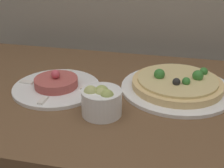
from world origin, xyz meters
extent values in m
cube|color=brown|center=(0.00, 0.33, 0.75)|extent=(1.30, 0.67, 0.03)
cylinder|color=brown|center=(-0.59, 0.61, 0.36)|extent=(0.06, 0.06, 0.73)
cylinder|color=white|center=(0.09, 0.39, 0.77)|extent=(0.32, 0.32, 0.01)
cylinder|color=#E5C17F|center=(0.09, 0.39, 0.78)|extent=(0.26, 0.26, 0.02)
cylinder|color=#E0C684|center=(0.09, 0.39, 0.80)|extent=(0.23, 0.23, 0.01)
sphere|color=black|center=(0.08, 0.35, 0.81)|extent=(0.02, 0.02, 0.02)
sphere|color=#387F33|center=(0.14, 0.40, 0.81)|extent=(0.03, 0.03, 0.03)
sphere|color=#387F33|center=(0.03, 0.39, 0.81)|extent=(0.03, 0.03, 0.03)
sphere|color=#387F33|center=(0.16, 0.44, 0.81)|extent=(0.02, 0.02, 0.02)
sphere|color=#387F33|center=(0.11, 0.36, 0.81)|extent=(0.02, 0.02, 0.02)
cylinder|color=white|center=(-0.26, 0.32, 0.77)|extent=(0.25, 0.25, 0.01)
cylinder|color=#B2514C|center=(-0.26, 0.32, 0.79)|extent=(0.13, 0.13, 0.03)
sphere|color=#DB4C5B|center=(-0.26, 0.32, 0.81)|extent=(0.03, 0.03, 0.03)
cube|color=white|center=(-0.16, 0.32, 0.78)|extent=(0.04, 0.02, 0.01)
cube|color=white|center=(-0.26, 0.41, 0.78)|extent=(0.02, 0.04, 0.01)
cube|color=white|center=(-0.35, 0.32, 0.78)|extent=(0.04, 0.02, 0.01)
cube|color=white|center=(-0.26, 0.22, 0.78)|extent=(0.02, 0.04, 0.01)
cylinder|color=white|center=(-0.09, 0.21, 0.80)|extent=(0.10, 0.10, 0.07)
sphere|color=#B7BC70|center=(-0.12, 0.21, 0.82)|extent=(0.04, 0.04, 0.04)
sphere|color=#A3B25B|center=(-0.07, 0.20, 0.82)|extent=(0.03, 0.03, 0.03)
sphere|color=#668E42|center=(-0.09, 0.21, 0.82)|extent=(0.03, 0.03, 0.03)
sphere|color=#B7BC70|center=(-0.09, 0.21, 0.82)|extent=(0.03, 0.03, 0.03)
sphere|color=#A3B25B|center=(-0.09, 0.21, 0.82)|extent=(0.04, 0.04, 0.04)
camera|label=1|loc=(0.08, -0.44, 1.17)|focal=50.00mm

